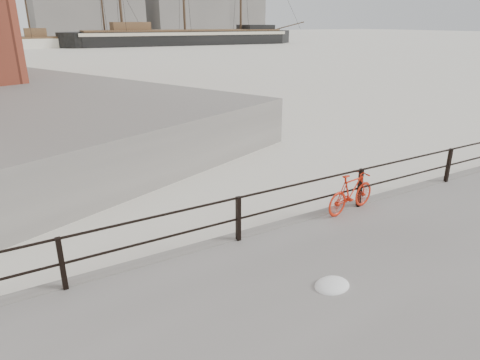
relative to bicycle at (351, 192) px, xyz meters
name	(u,v)px	position (x,y,z in m)	size (l,w,h in m)	color
ground	(439,191)	(3.88, 0.25, -0.85)	(400.00, 400.00, 0.00)	white
guardrail	(448,165)	(3.88, 0.10, 0.00)	(28.00, 0.10, 1.00)	black
bicycle	(351,192)	(0.00, 0.00, 0.00)	(1.64, 0.25, 0.99)	red
barque_black	(186,45)	(30.59, 80.09, -0.85)	(56.26, 18.41, 32.10)	black
schooner_mid	(71,47)	(8.22, 83.78, -0.85)	(29.36, 12.42, 21.08)	white
industrial_west	(86,6)	(23.88, 140.25, 8.15)	(32.00, 18.00, 18.00)	gray
industrial_east	(233,15)	(81.88, 150.25, 6.15)	(20.00, 16.00, 14.00)	gray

